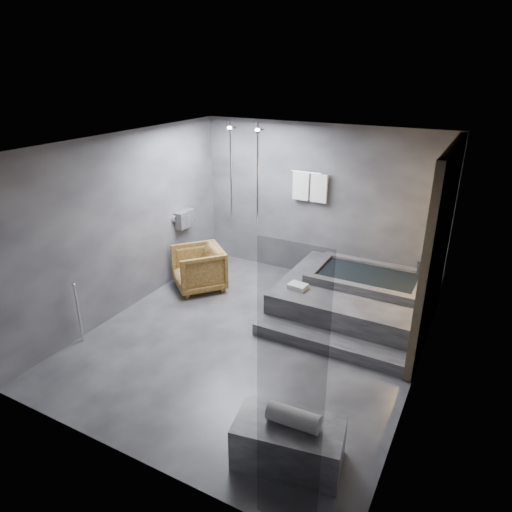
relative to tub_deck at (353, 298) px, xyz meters
The scene contains 7 objects.
room 2.02m from the tub_deck, 118.47° to the right, with size 5.00×5.04×2.82m.
tub_deck is the anchor object (origin of this frame).
tub_step 1.19m from the tub_deck, 90.00° to the right, with size 2.20×0.36×0.18m, color #2F2E31.
concrete_bench 3.25m from the tub_deck, 84.21° to the right, with size 1.06×0.59×0.48m, color #363639.
driftwood_chair 2.71m from the tub_deck, behind, with size 0.82×0.84×0.77m, color #462F11.
rolled_towel 3.27m from the tub_deck, 83.53° to the right, with size 0.19×0.19×0.52m, color silver.
deck_towel 0.97m from the tub_deck, 142.13° to the right, with size 0.28×0.21×0.07m, color silver.
Camera 1 is at (2.71, -4.98, 3.71)m, focal length 32.00 mm.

